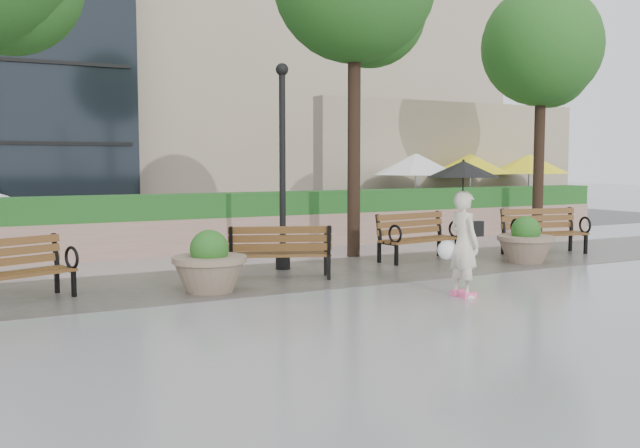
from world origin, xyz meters
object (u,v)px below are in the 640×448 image
bench_4 (544,241)px  pedestrian (463,215)px  bench_3 (418,247)px  planter_right (525,244)px  planter_left (210,268)px  bench_1 (13,285)px  bench_2 (280,263)px  lamppost (283,180)px

bench_4 → pedestrian: pedestrian is taller
bench_3 → planter_right: 2.18m
planter_right → bench_4: bearing=30.2°
bench_3 → pedestrian: bearing=-124.9°
planter_left → bench_4: bearing=6.1°
bench_4 → planter_left: bench_4 is taller
bench_4 → planter_left: bearing=-163.9°
bench_1 → bench_3: bearing=-15.3°
bench_1 → pedestrian: pedestrian is taller
bench_1 → bench_3: bench_3 is taller
bench_1 → bench_2: size_ratio=0.98×
bench_2 → pedestrian: size_ratio=0.92×
bench_3 → bench_4: 3.15m
pedestrian → bench_3: bearing=-25.0°
planter_left → lamppost: size_ratio=0.30×
bench_1 → planter_right: planter_right is taller
planter_left → planter_right: planter_left is taller
bench_2 → planter_left: (-1.52, -0.62, 0.11)m
bench_1 → pedestrian: bearing=-44.9°
bench_1 → bench_2: (4.37, 0.12, 0.00)m
planter_left → lamppost: 2.93m
planter_left → planter_right: size_ratio=1.04×
bench_1 → planter_left: 2.90m
planter_left → lamppost: lamppost is taller
bench_2 → bench_4: 6.66m
bench_4 → pedestrian: 5.82m
planter_right → pedestrian: size_ratio=0.55×
lamppost → pedestrian: size_ratio=1.89×
bench_2 → lamppost: lamppost is taller
lamppost → planter_right: bearing=-17.5°
pedestrian → lamppost: bearing=19.8°
bench_4 → lamppost: 6.34m
bench_3 → planter_left: (-5.07, -1.35, 0.10)m
lamppost → bench_4: bearing=-6.9°
planter_left → pedestrian: 4.06m
bench_4 → bench_3: bearing=-178.8°
bench_2 → bench_4: size_ratio=0.96×
planter_right → lamppost: lamppost is taller
bench_1 → bench_4: bearing=-19.5°
bench_3 → bench_4: (3.11, -0.48, 0.01)m
bench_4 → pedestrian: bearing=-137.9°
bench_1 → bench_4: size_ratio=0.94×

